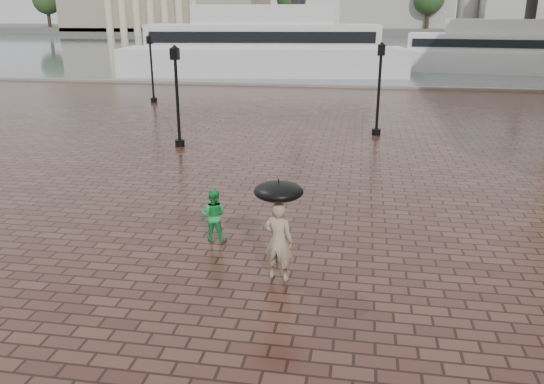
{
  "coord_description": "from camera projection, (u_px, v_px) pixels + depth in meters",
  "views": [
    {
      "loc": [
        2.19,
        -12.87,
        5.83
      ],
      "look_at": [
        0.01,
        0.07,
        1.4
      ],
      "focal_mm": 35.0,
      "sensor_mm": 36.0,
      "label": 1
    }
  ],
  "objects": [
    {
      "name": "street_lamps",
      "position": [
        228.0,
        82.0,
        28.6
      ],
      "size": [
        15.44,
        12.44,
        4.4
      ],
      "color": "black",
      "rests_on": "ground"
    },
    {
      "name": "umbrella",
      "position": [
        279.0,
        191.0,
        11.61
      ],
      "size": [
        1.1,
        1.1,
        1.2
      ],
      "color": "black",
      "rests_on": "ground"
    },
    {
      "name": "ferry_far",
      "position": [
        497.0,
        51.0,
        54.29
      ],
      "size": [
        22.59,
        8.15,
        7.24
      ],
      "rotation": [
        0.0,
        0.0,
        -0.13
      ],
      "color": "silver",
      "rests_on": "ground"
    },
    {
      "name": "quay_edge",
      "position": [
        336.0,
        87.0,
        44.13
      ],
      "size": [
        80.0,
        0.6,
        0.3
      ],
      "primitive_type": "cube",
      "color": "slate",
      "rests_on": "ground"
    },
    {
      "name": "far_shore",
      "position": [
        358.0,
        30.0,
        163.38
      ],
      "size": [
        300.0,
        60.0,
        2.0
      ],
      "primitive_type": "cube",
      "color": "#4C4C47",
      "rests_on": "ground"
    },
    {
      "name": "child_pedestrian",
      "position": [
        214.0,
        215.0,
        14.13
      ],
      "size": [
        0.71,
        0.56,
        1.44
      ],
      "primitive_type": "imported",
      "rotation": [
        0.0,
        0.0,
        3.12
      ],
      "color": "green",
      "rests_on": "ground"
    },
    {
      "name": "adult_pedestrian",
      "position": [
        278.0,
        241.0,
        11.99
      ],
      "size": [
        0.77,
        0.58,
        1.89
      ],
      "primitive_type": "imported",
      "rotation": [
        0.0,
        0.0,
        2.94
      ],
      "color": "tan",
      "rests_on": "ground"
    },
    {
      "name": "ferry_near",
      "position": [
        263.0,
        47.0,
        51.82
      ],
      "size": [
        28.17,
        10.02,
        9.04
      ],
      "rotation": [
        0.0,
        0.0,
        0.13
      ],
      "color": "silver",
      "rests_on": "ground"
    },
    {
      "name": "ground",
      "position": [
        271.0,
        242.0,
        14.23
      ],
      "size": [
        300.0,
        300.0,
        0.0
      ],
      "primitive_type": "plane",
      "color": "#3A1F1A",
      "rests_on": "ground"
    },
    {
      "name": "harbour_water",
      "position": [
        353.0,
        46.0,
        100.17
      ],
      "size": [
        240.0,
        240.0,
        0.0
      ],
      "primitive_type": "plane",
      "color": "#495358",
      "rests_on": "ground"
    }
  ]
}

